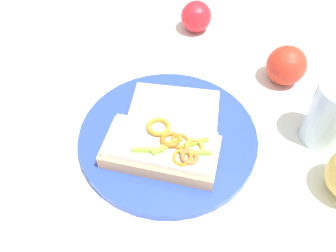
% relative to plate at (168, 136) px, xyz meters
% --- Properties ---
extents(ground_plane, '(2.00, 2.00, 0.00)m').
position_rel_plate_xyz_m(ground_plane, '(0.00, 0.00, -0.01)').
color(ground_plane, silver).
rests_on(ground_plane, ground).
extents(plate, '(0.30, 0.30, 0.02)m').
position_rel_plate_xyz_m(plate, '(0.00, 0.00, 0.00)').
color(plate, '#2A45B5').
rests_on(plate, ground_plane).
extents(sandwich, '(0.16, 0.20, 0.05)m').
position_rel_plate_xyz_m(sandwich, '(0.04, -0.02, 0.03)').
color(sandwich, tan).
rests_on(sandwich, plate).
extents(bread_slice_side, '(0.15, 0.18, 0.02)m').
position_rel_plate_xyz_m(bread_slice_side, '(-0.04, 0.02, 0.02)').
color(bread_slice_side, beige).
rests_on(bread_slice_side, plate).
extents(apple_0, '(0.07, 0.07, 0.07)m').
position_rel_plate_xyz_m(apple_0, '(-0.29, 0.14, 0.03)').
color(apple_0, red).
rests_on(apple_0, ground_plane).
extents(apple_3, '(0.11, 0.11, 0.08)m').
position_rel_plate_xyz_m(apple_3, '(-0.08, 0.26, 0.03)').
color(apple_3, red).
rests_on(apple_3, ground_plane).
extents(drinking_glass, '(0.07, 0.07, 0.11)m').
position_rel_plate_xyz_m(drinking_glass, '(0.06, 0.26, 0.05)').
color(drinking_glass, silver).
rests_on(drinking_glass, ground_plane).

